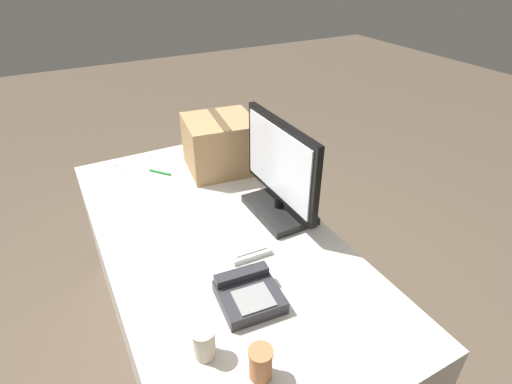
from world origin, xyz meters
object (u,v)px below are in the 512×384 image
Objects in this scene: desk_phone at (249,294)px; pen_marker at (160,172)px; paper_cup_left at (204,343)px; spoon at (117,167)px; keyboard at (232,227)px; paper_cup_right at (261,363)px; cardboard_box at (220,144)px; monitor at (280,176)px.

desk_phone reaches higher than pen_marker.
pen_marker is (-1.15, 0.20, -0.05)m from paper_cup_left.
paper_cup_left is at bearing 161.59° from spoon.
keyboard is 4.12× the size of paper_cup_right.
paper_cup_left is 1.16m from pen_marker.
desk_phone is at bearing 171.65° from spoon.
desk_phone is 1.02m from pen_marker.
spoon is 0.26m from pen_marker.
paper_cup_right reaches higher than desk_phone.
paper_cup_left is (0.52, -0.33, 0.04)m from keyboard.
pen_marker is at bearing -165.81° from keyboard.
paper_cup_left is 0.98× the size of paper_cup_right.
desk_phone reaches higher than keyboard.
paper_cup_left is (0.13, -0.21, 0.02)m from desk_phone.
cardboard_box is at bearing 153.62° from paper_cup_left.
paper_cup_left is 0.27× the size of cardboard_box.
monitor reaches higher than spoon.
paper_cup_left is 0.18m from paper_cup_right.
cardboard_box is at bearing 163.11° from keyboard.
desk_phone is 0.56× the size of cardboard_box.
pen_marker is (-1.28, 0.09, -0.05)m from paper_cup_right.
keyboard is at bearing 152.55° from pen_marker.
paper_cup_right is (0.27, -0.10, 0.03)m from desk_phone.
paper_cup_left is 0.70× the size of spoon.
cardboard_box is at bearing -135.98° from spoon.
pen_marker is at bearing -174.12° from desk_phone.
keyboard is 0.87m from spoon.
spoon is at bearing 179.31° from paper_cup_left.
monitor is 0.53m from cardboard_box.
paper_cup_left is at bearing -30.15° from keyboard.
paper_cup_left is at bearing -140.48° from paper_cup_right.
desk_phone is (0.40, -0.36, -0.16)m from monitor.
cardboard_box is at bearing 161.05° from paper_cup_right.
desk_phone is 2.08× the size of paper_cup_left.
cardboard_box reaches higher than spoon.
paper_cup_left is at bearing -47.21° from monitor.
paper_cup_left is at bearing -53.57° from desk_phone.
monitor is at bearing 171.99° from pen_marker.
spoon is (-0.80, -0.32, -0.01)m from keyboard.
paper_cup_left is 1.33m from spoon.
paper_cup_right is 1.29m from pen_marker.
keyboard is (0.01, -0.24, -0.18)m from monitor.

